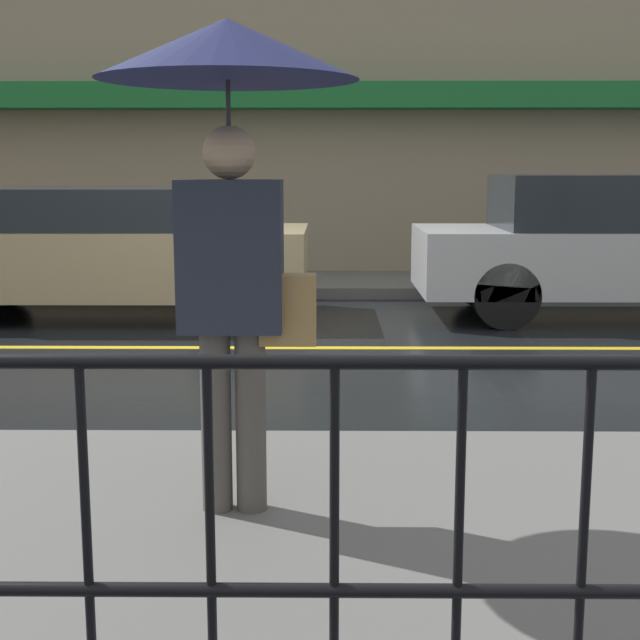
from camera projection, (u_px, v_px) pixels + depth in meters
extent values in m
plane|color=black|center=(215.00, 348.00, 8.12)|extent=(80.00, 80.00, 0.00)
cube|color=#60605E|center=(70.00, 561.00, 3.57)|extent=(28.00, 3.13, 0.14)
cube|color=#60605E|center=(252.00, 284.00, 12.04)|extent=(28.00, 1.91, 0.14)
cube|color=gold|center=(215.00, 347.00, 8.12)|extent=(25.20, 0.12, 0.01)
cube|color=gray|center=(256.00, 100.00, 12.71)|extent=(28.00, 0.30, 5.16)
cube|color=#196B2D|center=(254.00, 96.00, 12.28)|extent=(16.80, 0.55, 0.35)
cylinder|color=black|center=(88.00, 569.00, 2.17)|extent=(0.02, 0.02, 1.04)
cylinder|color=black|center=(211.00, 570.00, 2.17)|extent=(0.02, 0.02, 1.04)
cylinder|color=black|center=(334.00, 571.00, 2.16)|extent=(0.02, 0.02, 1.04)
cylinder|color=black|center=(458.00, 571.00, 2.16)|extent=(0.02, 0.02, 1.04)
cylinder|color=black|center=(581.00, 572.00, 2.16)|extent=(0.02, 0.02, 1.04)
cylinder|color=#4C4742|center=(216.00, 421.00, 3.86)|extent=(0.13, 0.13, 0.80)
cylinder|color=#4C4742|center=(251.00, 421.00, 3.86)|extent=(0.13, 0.13, 0.80)
cube|color=#232838|center=(231.00, 256.00, 3.74)|extent=(0.43, 0.26, 0.63)
sphere|color=tan|center=(229.00, 153.00, 3.67)|extent=(0.22, 0.22, 0.22)
cylinder|color=#262628|center=(229.00, 169.00, 3.68)|extent=(0.02, 0.02, 0.72)
cone|color=#191E4C|center=(227.00, 49.00, 3.60)|extent=(1.08, 1.08, 0.24)
cube|color=#9E7A47|center=(288.00, 309.00, 3.77)|extent=(0.24, 0.12, 0.30)
cube|color=tan|center=(102.00, 261.00, 9.75)|extent=(4.48, 1.80, 0.71)
cube|color=#1E2328|center=(83.00, 208.00, 9.66)|extent=(2.33, 1.66, 0.44)
cylinder|color=black|center=(236.00, 280.00, 10.57)|extent=(0.61, 0.22, 0.61)
cylinder|color=black|center=(220.00, 299.00, 9.01)|extent=(0.61, 0.22, 0.61)
cylinder|color=black|center=(4.00, 280.00, 10.60)|extent=(0.61, 0.22, 0.61)
cube|color=#B2B5BA|center=(617.00, 260.00, 9.70)|extent=(4.32, 1.71, 0.68)
cube|color=#1E2328|center=(604.00, 202.00, 9.59)|extent=(2.25, 1.57, 0.57)
cylinder|color=black|center=(481.00, 278.00, 10.49)|extent=(0.68, 0.22, 0.68)
cylinder|color=black|center=(506.00, 296.00, 9.02)|extent=(0.68, 0.22, 0.68)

